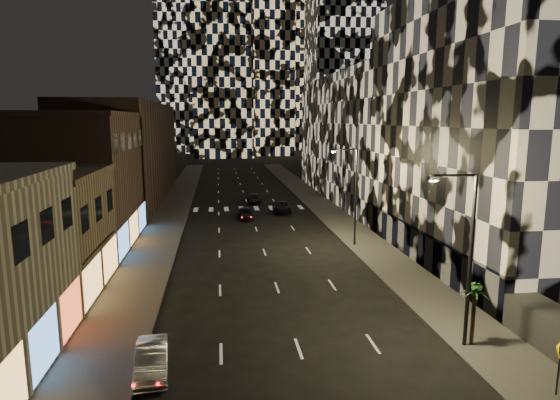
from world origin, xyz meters
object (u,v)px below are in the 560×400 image
object	(u,v)px
streetlight_near	(467,248)
car_dark_midlane	(245,213)
car_dark_rightlane	(282,207)
ped_sign	(560,359)
palm_tree	(475,294)
car_dark_oncoming	(253,198)
car_silver_parked	(152,359)
streetlight_far	(353,190)

from	to	relation	value
streetlight_near	car_dark_midlane	bearing A→B (deg)	105.39
streetlight_near	car_dark_rightlane	bearing A→B (deg)	96.73
ped_sign	palm_tree	bearing A→B (deg)	120.08
car_dark_midlane	car_dark_rightlane	xyz separation A→B (m)	(4.84, 3.47, -0.01)
car_dark_midlane	car_dark_oncoming	xyz separation A→B (m)	(1.79, 11.13, -0.02)
car_silver_parked	streetlight_far	bearing A→B (deg)	47.89
car_dark_midlane	ped_sign	world-z (taller)	ped_sign
streetlight_near	ped_sign	world-z (taller)	streetlight_near
car_dark_oncoming	car_dark_rightlane	distance (m)	8.24
streetlight_near	car_dark_midlane	xyz separation A→B (m)	(-9.20, 33.40, -4.66)
streetlight_far	car_dark_midlane	size ratio (longest dim) A/B	2.22
streetlight_near	car_silver_parked	xyz separation A→B (m)	(-15.55, -0.42, -4.67)
car_silver_parked	car_dark_midlane	size ratio (longest dim) A/B	1.02
streetlight_near	ped_sign	distance (m)	6.20
car_dark_oncoming	palm_tree	world-z (taller)	palm_tree
car_dark_rightlane	ped_sign	distance (m)	42.08
streetlight_near	ped_sign	xyz separation A→B (m)	(1.81, -4.73, -3.58)
streetlight_far	ped_sign	world-z (taller)	streetlight_far
palm_tree	streetlight_near	bearing A→B (deg)	-176.97
car_dark_midlane	car_dark_rightlane	world-z (taller)	car_dark_midlane
car_dark_midlane	streetlight_far	bearing A→B (deg)	-57.91
car_dark_midlane	car_silver_parked	bearing A→B (deg)	-103.01
palm_tree	car_dark_midlane	bearing A→B (deg)	106.43
car_dark_rightlane	ped_sign	world-z (taller)	ped_sign
streetlight_near	car_dark_oncoming	distance (m)	45.39
streetlight_far	car_dark_rightlane	xyz separation A→B (m)	(-4.35, 16.88, -4.68)
streetlight_near	car_silver_parked	bearing A→B (deg)	-178.46
streetlight_near	car_silver_parked	size ratio (longest dim) A/B	2.17
streetlight_near	streetlight_far	xyz separation A→B (m)	(0.00, 20.00, 0.00)
car_dark_oncoming	ped_sign	distance (m)	50.13
car_silver_parked	car_dark_oncoming	world-z (taller)	car_silver_parked
car_dark_midlane	car_dark_oncoming	distance (m)	11.27
car_silver_parked	ped_sign	size ratio (longest dim) A/B	1.71
car_dark_rightlane	car_dark_oncoming	bearing A→B (deg)	116.16
car_dark_rightlane	palm_tree	xyz separation A→B (m)	(5.00, -36.85, 2.20)
car_dark_oncoming	palm_tree	size ratio (longest dim) A/B	1.40
car_dark_rightlane	palm_tree	bearing A→B (deg)	-77.84
car_dark_oncoming	car_silver_parked	bearing A→B (deg)	80.05
car_silver_parked	palm_tree	world-z (taller)	palm_tree
car_silver_parked	car_dark_midlane	world-z (taller)	car_dark_midlane
car_silver_parked	palm_tree	distance (m)	16.35
streetlight_near	palm_tree	distance (m)	2.56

